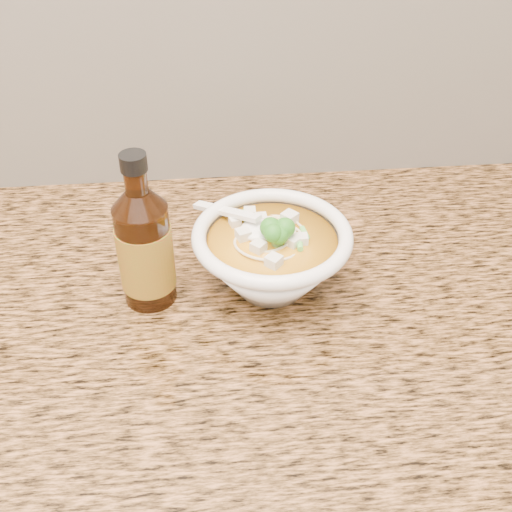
{
  "coord_description": "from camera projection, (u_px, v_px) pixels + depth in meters",
  "views": [
    {
      "loc": [
        0.23,
        1.08,
        1.45
      ],
      "look_at": [
        0.29,
        1.7,
        0.95
      ],
      "focal_mm": 45.0,
      "sensor_mm": 36.0,
      "label": 1
    }
  ],
  "objects": [
    {
      "name": "soup_bowl",
      "position": [
        272.0,
        258.0,
        0.81
      ],
      "size": [
        0.2,
        0.2,
        0.11
      ],
      "rotation": [
        0.0,
        0.0,
        0.42
      ],
      "color": "white",
      "rests_on": "counter_slab"
    },
    {
      "name": "hot_sauce_bottle",
      "position": [
        145.0,
        248.0,
        0.77
      ],
      "size": [
        0.07,
        0.07,
        0.21
      ],
      "rotation": [
        0.0,
        0.0,
        0.09
      ],
      "color": "#371807",
      "rests_on": "counter_slab"
    },
    {
      "name": "counter_slab",
      "position": [
        32.0,
        327.0,
        0.8
      ],
      "size": [
        4.0,
        0.68,
        0.04
      ],
      "primitive_type": "cube",
      "color": "#9E663A",
      "rests_on": "cabinet"
    }
  ]
}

